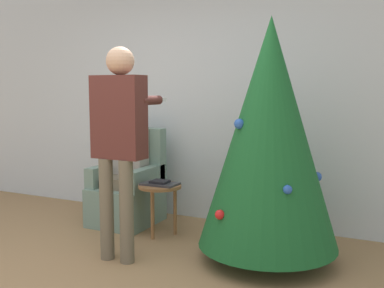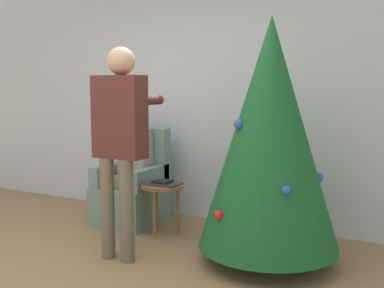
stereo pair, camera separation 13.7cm
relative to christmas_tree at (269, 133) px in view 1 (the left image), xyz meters
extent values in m
cube|color=silver|center=(-1.15, 0.96, 0.25)|extent=(8.00, 0.06, 2.70)
cylinder|color=brown|center=(0.00, 0.00, -1.03)|extent=(0.10, 0.10, 0.14)
cone|color=#195B28|center=(0.00, 0.00, 0.00)|extent=(1.17, 1.17, 1.92)
sphere|color=white|center=(-0.28, 0.42, -0.63)|extent=(0.09, 0.09, 0.09)
sphere|color=red|center=(-0.27, -0.42, -0.62)|extent=(0.08, 0.08, 0.08)
sphere|color=#2856B2|center=(0.25, -0.34, -0.38)|extent=(0.07, 0.07, 0.07)
sphere|color=#2856B2|center=(0.36, 0.22, -0.37)|extent=(0.08, 0.08, 0.08)
sphere|color=#2856B2|center=(-0.19, -0.21, 0.09)|extent=(0.09, 0.09, 0.09)
cube|color=gray|center=(-1.70, 0.39, -0.89)|extent=(0.63, 0.70, 0.41)
cube|color=gray|center=(-1.70, 0.67, -0.37)|extent=(0.63, 0.14, 0.62)
cube|color=gray|center=(-1.96, 0.39, -0.57)|extent=(0.12, 0.63, 0.22)
cube|color=gray|center=(-1.45, 0.39, -0.57)|extent=(0.12, 0.63, 0.22)
cylinder|color=#6B604C|center=(-1.80, 0.19, -0.89)|extent=(0.11, 0.11, 0.41)
cylinder|color=#6B604C|center=(-1.60, 0.19, -0.89)|extent=(0.11, 0.11, 0.41)
cube|color=#6B604C|center=(-1.70, 0.34, -0.62)|extent=(0.32, 0.40, 0.12)
cube|color=gray|center=(-1.70, 0.49, -0.31)|extent=(0.36, 0.20, 0.50)
sphere|color=tan|center=(-1.70, 0.49, 0.04)|extent=(0.20, 0.20, 0.20)
cylinder|color=#6B604C|center=(-1.26, -0.55, -0.66)|extent=(0.12, 0.12, 0.88)
cylinder|color=#6B604C|center=(-1.06, -0.55, -0.66)|extent=(0.12, 0.12, 0.88)
cube|color=#562823|center=(-1.16, -0.49, 0.13)|extent=(0.45, 0.20, 0.70)
sphere|color=tan|center=(-1.16, -0.45, 0.60)|extent=(0.24, 0.24, 0.24)
cylinder|color=#562823|center=(-1.35, -0.30, 0.27)|extent=(0.08, 0.30, 0.08)
cylinder|color=#562823|center=(-0.97, -0.30, 0.27)|extent=(0.08, 0.30, 0.08)
cube|color=white|center=(-0.97, -0.11, 0.27)|extent=(0.04, 0.14, 0.04)
cylinder|color=olive|center=(-1.17, 0.21, -0.60)|extent=(0.43, 0.43, 0.03)
cylinder|color=olive|center=(-1.17, 0.06, -0.86)|extent=(0.04, 0.04, 0.48)
cylinder|color=olive|center=(-1.04, 0.28, -0.86)|extent=(0.04, 0.04, 0.48)
cylinder|color=olive|center=(-1.30, 0.28, -0.86)|extent=(0.04, 0.04, 0.48)
cube|color=#38383D|center=(-1.17, 0.21, -0.57)|extent=(0.36, 0.23, 0.02)
cube|color=black|center=(-1.17, 0.21, -0.55)|extent=(0.17, 0.15, 0.02)
camera|label=1|loc=(1.03, -3.62, 0.36)|focal=42.00mm
camera|label=2|loc=(1.15, -3.56, 0.36)|focal=42.00mm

